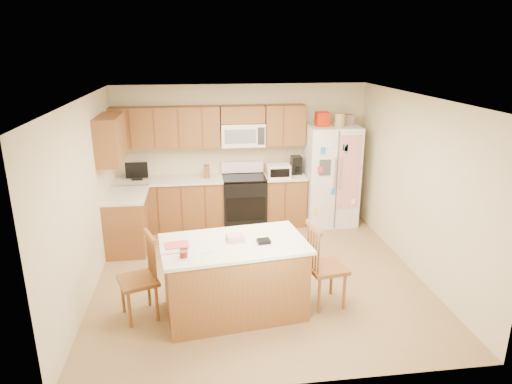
{
  "coord_description": "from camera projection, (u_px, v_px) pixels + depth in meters",
  "views": [
    {
      "loc": [
        -0.8,
        -5.81,
        3.14
      ],
      "look_at": [
        0.01,
        0.35,
        1.13
      ],
      "focal_mm": 32.0,
      "sensor_mm": 36.0,
      "label": 1
    }
  ],
  "objects": [
    {
      "name": "room_shell",
      "position": [
        259.0,
        178.0,
        6.11
      ],
      "size": [
        4.6,
        4.6,
        2.52
      ],
      "color": "beige",
      "rests_on": "ground"
    },
    {
      "name": "cabinetry",
      "position": [
        188.0,
        181.0,
        7.84
      ],
      "size": [
        3.36,
        1.56,
        2.15
      ],
      "color": "#955528",
      "rests_on": "ground"
    },
    {
      "name": "windsor_chair_back",
      "position": [
        225.0,
        259.0,
        6.08
      ],
      "size": [
        0.5,
        0.49,
        0.89
      ],
      "color": "#955528",
      "rests_on": "ground"
    },
    {
      "name": "windsor_chair_right",
      "position": [
        324.0,
        267.0,
        5.67
      ],
      "size": [
        0.51,
        0.53,
        1.08
      ],
      "color": "#955528",
      "rests_on": "ground"
    },
    {
      "name": "stove",
      "position": [
        244.0,
        200.0,
        8.23
      ],
      "size": [
        0.76,
        0.65,
        1.13
      ],
      "color": "black",
      "rests_on": "ground"
    },
    {
      "name": "ground",
      "position": [
        258.0,
        274.0,
        6.55
      ],
      "size": [
        4.5,
        4.5,
        0.0
      ],
      "primitive_type": "plane",
      "color": "brown",
      "rests_on": "ground"
    },
    {
      "name": "windsor_chair_left",
      "position": [
        140.0,
        279.0,
        5.41
      ],
      "size": [
        0.56,
        0.57,
        1.04
      ],
      "color": "#955528",
      "rests_on": "ground"
    },
    {
      "name": "island",
      "position": [
        234.0,
        277.0,
        5.5
      ],
      "size": [
        1.81,
        1.2,
        1.02
      ],
      "color": "#955528",
      "rests_on": "ground"
    },
    {
      "name": "refrigerator",
      "position": [
        331.0,
        174.0,
        8.23
      ],
      "size": [
        0.9,
        0.79,
        2.04
      ],
      "color": "white",
      "rests_on": "ground"
    }
  ]
}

